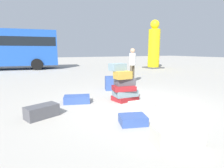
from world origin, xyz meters
TOP-DOWN VIEW (x-y plane):
  - ground_plane at (0.00, 0.00)m, footprint 80.00×80.00m
  - suitcase_tower at (-0.12, 0.59)m, footprint 0.87×0.73m
  - suitcase_cream_foreground_far at (-0.05, -0.25)m, footprint 0.68×0.33m
  - suitcase_navy_upright_blue at (0.14, 2.16)m, footprint 0.42×0.48m
  - suitcase_navy_behind_tower at (-0.87, -1.09)m, footprint 0.64×0.57m
  - suitcase_navy_left_side at (-1.49, 0.97)m, footprint 0.84×0.63m
  - suitcase_cream_white_trunk at (-0.68, -2.11)m, footprint 0.87×0.56m
  - suitcase_charcoal_foreground_near at (-2.53, 0.16)m, footprint 0.80×0.60m
  - person_bearded_onlooker at (1.84, 3.18)m, footprint 0.30×0.30m
  - yellow_dummy_statue at (7.59, 8.73)m, footprint 1.40×1.40m

SIDE VIEW (x-z plane):
  - ground_plane at x=0.00m, z-range 0.00..0.00m
  - suitcase_cream_foreground_far at x=-0.05m, z-range 0.00..0.17m
  - suitcase_navy_behind_tower at x=-0.87m, z-range 0.00..0.18m
  - suitcase_navy_left_side at x=-1.49m, z-range 0.00..0.21m
  - suitcase_charcoal_foreground_near at x=-2.53m, z-range 0.00..0.29m
  - suitcase_cream_white_trunk at x=-0.68m, z-range 0.00..0.31m
  - suitcase_navy_upright_blue at x=0.14m, z-range 0.00..0.53m
  - suitcase_tower at x=-0.12m, z-range -0.11..1.03m
  - person_bearded_onlooker at x=1.84m, z-range 0.16..1.79m
  - yellow_dummy_statue at x=7.59m, z-range -0.23..3.89m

